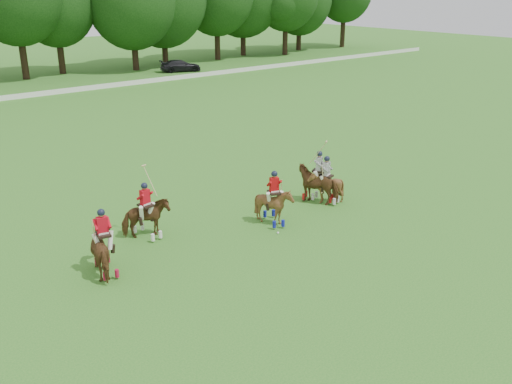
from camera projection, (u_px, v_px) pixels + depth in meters
ground at (308, 267)px, 20.15m from camera, size 180.00×180.00×0.00m
car_right at (180, 66)px, 63.65m from camera, size 4.85×3.21×1.30m
polo_red_a at (105, 250)px, 19.49m from camera, size 1.30×2.13×2.38m
polo_red_b at (147, 218)px, 22.28m from camera, size 1.72×1.53×2.81m
polo_red_c at (274, 205)px, 23.54m from camera, size 1.72×1.81×2.30m
polo_stripe_a at (318, 183)px, 25.93m from camera, size 1.80×2.20×2.93m
polo_stripe_b at (326, 186)px, 25.81m from camera, size 1.54×1.64×2.21m
polo_ball at (278, 233)px, 22.81m from camera, size 0.09×0.09×0.09m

